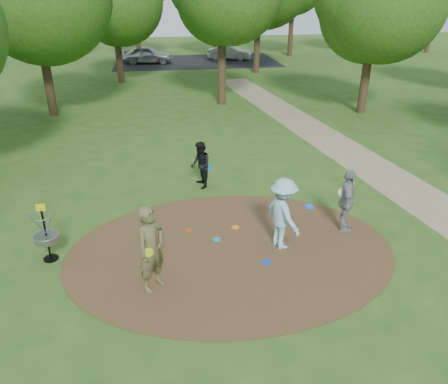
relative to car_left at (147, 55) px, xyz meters
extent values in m
plane|color=#2D5119|center=(2.22, -29.63, -0.71)|extent=(100.00, 100.00, 0.00)
cylinder|color=#47301C|center=(2.22, -29.63, -0.70)|extent=(8.40, 8.40, 0.02)
cube|color=#8C7A5B|center=(8.72, -27.63, -0.71)|extent=(7.55, 39.89, 0.01)
cube|color=black|center=(4.22, 0.37, -0.71)|extent=(14.00, 8.00, 0.01)
imported|color=brown|center=(0.26, -30.82, 0.30)|extent=(0.85, 0.88, 2.03)
cylinder|color=#B0D017|center=(0.20, -31.04, 0.36)|extent=(0.22, 0.08, 0.22)
imported|color=#99CDE5|center=(3.54, -29.61, 0.24)|extent=(1.09, 1.40, 1.91)
cylinder|color=blue|center=(4.21, -29.63, 0.40)|extent=(0.26, 0.26, 0.08)
imported|color=black|center=(1.87, -25.64, 0.07)|extent=(0.69, 0.84, 1.57)
cylinder|color=blue|center=(2.13, -25.67, -0.01)|extent=(0.23, 0.10, 0.22)
imported|color=gray|center=(5.48, -29.07, 0.18)|extent=(0.76, 1.14, 1.80)
cylinder|color=silver|center=(5.34, -29.02, 0.43)|extent=(0.23, 0.13, 0.22)
cylinder|color=#198CCF|center=(1.92, -29.09, -0.68)|extent=(0.22, 0.22, 0.02)
cylinder|color=blue|center=(2.98, -30.31, -0.68)|extent=(0.22, 0.22, 0.02)
cylinder|color=#BF3F13|center=(1.23, -28.50, -0.68)|extent=(0.22, 0.22, 0.02)
imported|color=#A6A9AE|center=(0.00, 0.00, 0.00)|extent=(4.32, 2.05, 1.43)
imported|color=#929499|center=(7.22, 0.81, -0.09)|extent=(4.02, 2.45, 1.25)
cylinder|color=orange|center=(2.53, -28.52, -0.68)|extent=(0.22, 0.22, 0.02)
cylinder|color=black|center=(-2.28, -29.33, -0.04)|extent=(0.05, 0.05, 1.35)
cylinder|color=black|center=(-2.28, -29.33, -0.69)|extent=(0.36, 0.36, 0.04)
cylinder|color=gray|center=(-2.28, -29.33, -0.09)|extent=(0.60, 0.60, 0.16)
torus|color=gray|center=(-2.28, -29.33, -0.01)|extent=(0.63, 0.63, 0.03)
torus|color=gray|center=(-2.28, -29.33, 0.54)|extent=(0.58, 0.58, 0.02)
cube|color=yellow|center=(-2.28, -29.33, 0.74)|extent=(0.22, 0.02, 0.18)
cylinder|color=#332316|center=(-4.78, -15.63, 1.19)|extent=(0.44, 0.44, 3.80)
cylinder|color=#332316|center=(4.22, -14.63, 1.38)|extent=(0.44, 0.44, 4.18)
cylinder|color=#332316|center=(11.22, -17.63, 1.09)|extent=(0.44, 0.44, 3.61)
sphere|color=#274A13|center=(11.22, -17.63, 4.44)|extent=(5.62, 5.62, 5.62)
cylinder|color=#332316|center=(-1.78, -7.63, 1.00)|extent=(0.44, 0.44, 3.42)
sphere|color=#274A13|center=(-1.78, -7.63, 4.23)|extent=(5.55, 5.55, 5.55)
cylinder|color=#332316|center=(8.22, -5.63, 1.47)|extent=(0.44, 0.44, 4.37)
camera|label=1|loc=(0.60, -38.95, 5.50)|focal=35.00mm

